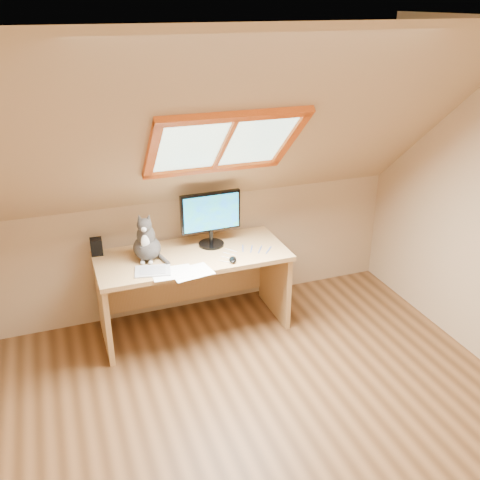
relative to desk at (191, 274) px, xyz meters
name	(u,v)px	position (x,y,z in m)	size (l,w,h in m)	color
ground	(281,439)	(0.16, -1.45, -0.46)	(3.50, 3.50, 0.00)	brown
room_shell	(297,235)	(0.16, -1.54, 0.97)	(3.52, 3.52, 2.41)	tan
desk	(191,274)	(0.00, 0.00, 0.00)	(1.49, 0.65, 0.68)	tan
monitor	(211,216)	(0.19, 0.03, 0.47)	(0.49, 0.21, 0.45)	black
cat	(146,243)	(-0.34, -0.03, 0.35)	(0.27, 0.30, 0.38)	#47413F
desk_speaker	(96,247)	(-0.69, 0.18, 0.28)	(0.09, 0.09, 0.13)	black
graphics_tablet	(153,271)	(-0.35, -0.25, 0.22)	(0.26, 0.18, 0.01)	#B2B2B7
mouse	(233,260)	(0.25, -0.30, 0.23)	(0.06, 0.10, 0.03)	black
papers	(179,272)	(-0.17, -0.33, 0.22)	(0.33, 0.27, 0.00)	white
cables	(245,252)	(0.40, -0.18, 0.22)	(0.51, 0.26, 0.01)	silver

